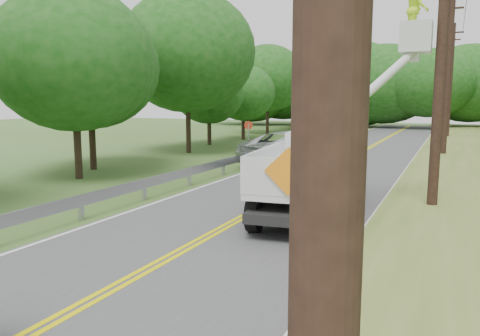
% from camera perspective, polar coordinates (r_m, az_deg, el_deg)
% --- Properties ---
extents(ground, '(140.00, 140.00, 0.00)m').
position_cam_1_polar(ground, '(8.65, -17.53, -15.22)').
color(ground, '#435921').
rests_on(ground, ground).
extents(road, '(7.20, 96.00, 0.03)m').
position_cam_1_polar(road, '(20.81, 9.27, -1.17)').
color(road, '#48484A').
rests_on(road, ground).
extents(guardrail, '(0.18, 48.00, 0.77)m').
position_cam_1_polar(guardrail, '(22.94, 0.21, 1.18)').
color(guardrail, '#A2A4AB').
rests_on(guardrail, ground).
extents(utility_poles, '(1.60, 43.30, 10.00)m').
position_cam_1_polar(utility_poles, '(22.89, 24.16, 12.28)').
color(utility_poles, black).
rests_on(utility_poles, ground).
extents(treeline_left, '(9.91, 57.09, 10.34)m').
position_cam_1_polar(treeline_left, '(36.47, -1.15, 11.74)').
color(treeline_left, '#332319').
rests_on(treeline_left, ground).
extents(treeline_horizon, '(56.49, 13.59, 11.45)m').
position_cam_1_polar(treeline_horizon, '(62.44, 19.15, 9.78)').
color(treeline_horizon, '#134B0F').
rests_on(treeline_horizon, ground).
extents(bucket_truck, '(4.70, 7.24, 6.84)m').
position_cam_1_polar(bucket_truck, '(15.05, 10.19, 1.16)').
color(bucket_truck, black).
rests_on(bucket_truck, road).
extents(suv_silver, '(5.43, 7.23, 1.83)m').
position_cam_1_polar(suv_silver, '(24.41, 7.10, 2.45)').
color(suv_silver, silver).
rests_on(suv_silver, road).
extents(suv_darkgrey, '(3.88, 5.97, 1.61)m').
position_cam_1_polar(suv_darkgrey, '(29.58, 10.17, 3.18)').
color(suv_darkgrey, '#383B3E').
rests_on(suv_darkgrey, road).
extents(stop_sign_permanent, '(0.49, 0.08, 2.32)m').
position_cam_1_polar(stop_sign_permanent, '(25.21, 1.04, 4.02)').
color(stop_sign_permanent, '#A2A4AB').
rests_on(stop_sign_permanent, ground).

